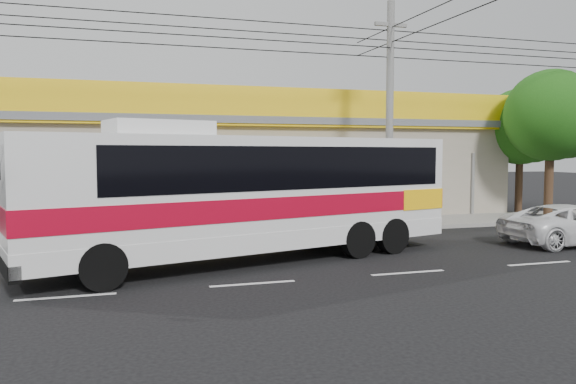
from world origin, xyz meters
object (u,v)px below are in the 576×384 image
at_px(coach_bus, 256,188).
at_px(white_car, 573,224).
at_px(motorbike_red, 189,218).
at_px(utility_pole, 391,42).
at_px(tree_near, 554,119).
at_px(tree_far, 523,129).

distance_m(coach_bus, white_car, 10.71).
xyz_separation_m(motorbike_red, utility_pole, (7.34, -1.31, 6.46)).
bearing_deg(utility_pole, tree_near, 7.61).
distance_m(coach_bus, utility_pole, 8.94).
bearing_deg(coach_bus, white_car, -17.05).
distance_m(motorbike_red, white_car, 13.10).
relative_size(white_car, tree_near, 0.71).
bearing_deg(coach_bus, motorbike_red, 87.14).
distance_m(motorbike_red, utility_pole, 9.86).
bearing_deg(coach_bus, utility_pole, 18.13).
relative_size(coach_bus, white_car, 2.65).
height_order(motorbike_red, utility_pole, utility_pole).
height_order(coach_bus, motorbike_red, coach_bus).
height_order(coach_bus, tree_near, tree_near).
relative_size(coach_bus, tree_near, 1.89).
distance_m(motorbike_red, tree_near, 16.43).
bearing_deg(white_car, tree_far, -29.99).
xyz_separation_m(tree_near, tree_far, (0.54, 2.58, -0.36)).
relative_size(motorbike_red, utility_pole, 0.05).
xyz_separation_m(coach_bus, white_car, (10.61, -0.34, -1.37)).
relative_size(white_car, utility_pole, 0.14).
bearing_deg(coach_bus, tree_near, 4.17).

